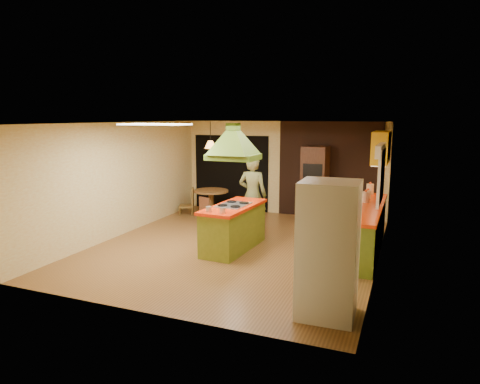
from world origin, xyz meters
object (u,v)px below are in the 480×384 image
at_px(refrigerator, 328,250).
at_px(canister_large, 370,189).
at_px(kitchen_island, 233,227).
at_px(man, 253,195).
at_px(wall_oven, 315,183).
at_px(dining_table, 211,198).

bearing_deg(refrigerator, canister_large, 86.65).
xyz_separation_m(kitchen_island, man, (-0.05, 1.24, 0.43)).
bearing_deg(wall_oven, man, -115.36).
distance_m(wall_oven, canister_large, 1.79).
xyz_separation_m(kitchen_island, dining_table, (-1.67, 2.47, 0.03)).
bearing_deg(dining_table, wall_oven, 14.16).
relative_size(refrigerator, wall_oven, 0.97).
xyz_separation_m(kitchen_island, canister_large, (2.41, 2.09, 0.58)).
bearing_deg(man, refrigerator, 122.14).
relative_size(man, canister_large, 7.58).
bearing_deg(wall_oven, kitchen_island, -104.29).
xyz_separation_m(refrigerator, wall_oven, (-1.31, 5.36, 0.03)).
height_order(kitchen_island, refrigerator, refrigerator).
bearing_deg(canister_large, dining_table, 174.72).
height_order(kitchen_island, man, man).
distance_m(refrigerator, canister_large, 4.32).
bearing_deg(canister_large, kitchen_island, -139.03).
height_order(refrigerator, dining_table, refrigerator).
height_order(kitchen_island, dining_table, kitchen_island).
relative_size(kitchen_island, man, 1.03).
relative_size(kitchen_island, canister_large, 7.84).
height_order(kitchen_island, canister_large, canister_large).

